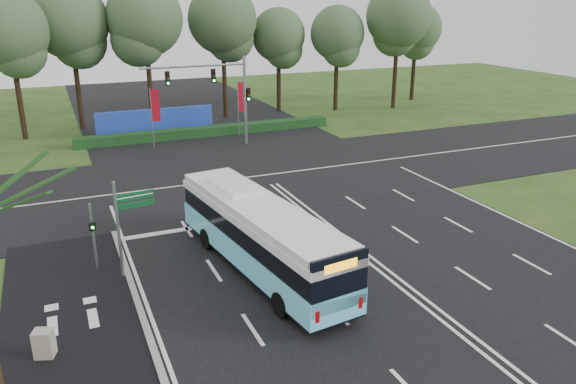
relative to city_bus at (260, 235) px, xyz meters
name	(u,v)px	position (x,y,z in m)	size (l,w,h in m)	color
ground	(347,246)	(4.69, 0.76, -1.68)	(120.00, 120.00, 0.00)	#244416
road_main	(347,246)	(4.69, 0.76, -1.66)	(20.00, 120.00, 0.04)	black
road_cross	(260,176)	(4.69, 12.76, -1.66)	(120.00, 14.00, 0.05)	black
bike_path	(75,337)	(-7.81, -2.24, -1.65)	(5.00, 18.00, 0.06)	black
kerb_strip	(144,322)	(-5.41, -2.24, -1.62)	(0.25, 18.00, 0.12)	gray
city_bus	(260,235)	(0.00, 0.00, 0.00)	(3.96, 11.84, 3.34)	#6CE1FB
pedestrian_signal	(93,235)	(-6.57, 2.84, 0.01)	(0.29, 0.40, 3.09)	gray
street_sign	(126,218)	(-5.28, 1.73, 1.01)	(1.67, 0.32, 4.31)	gray
utility_cabinet	(44,344)	(-8.76, -3.03, -1.17)	(0.61, 0.51, 1.02)	#A59C85
banner_flag_left	(154,109)	(-0.13, 23.04, 1.39)	(0.69, 0.20, 4.72)	gray
banner_flag_mid	(241,100)	(7.34, 24.34, 1.35)	(0.69, 0.08, 4.65)	gray
traffic_light_gantry	(223,88)	(4.90, 21.26, 2.98)	(8.41, 0.28, 7.00)	gray
hedge	(209,131)	(4.69, 25.26, -1.28)	(22.00, 1.20, 0.80)	#123314
blue_hoarding	(156,121)	(0.69, 27.76, -0.58)	(10.00, 0.30, 2.20)	#2144B7
eucalyptus_row	(200,24)	(6.08, 31.88, 7.24)	(53.96, 10.00, 12.87)	black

